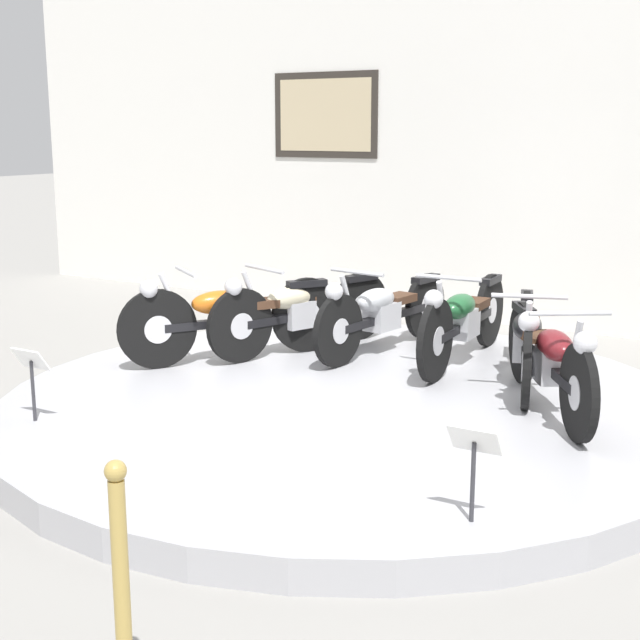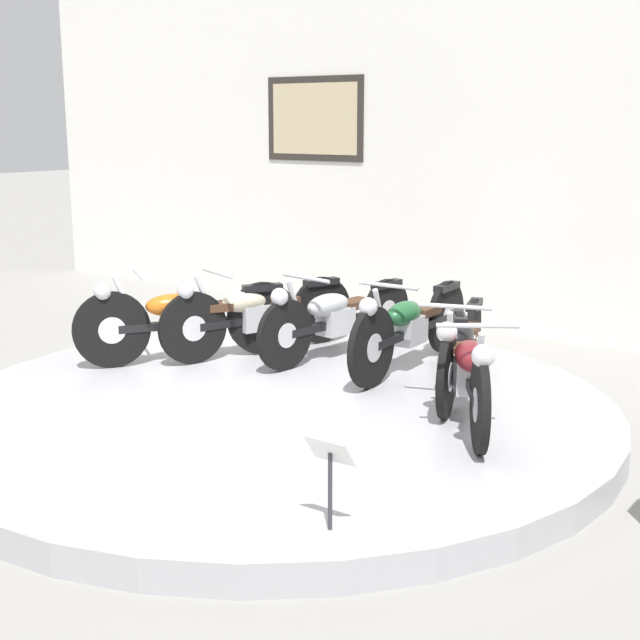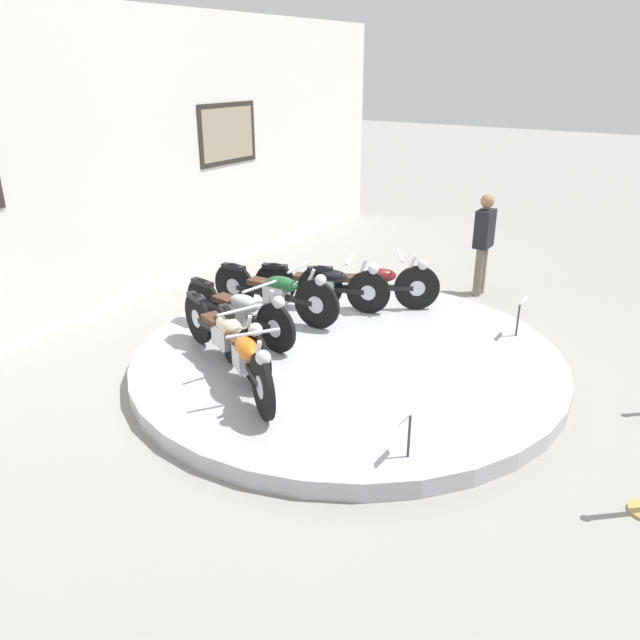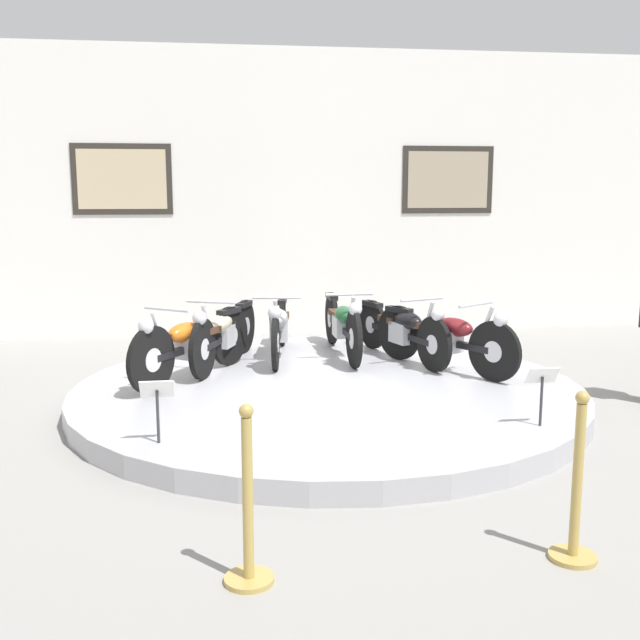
{
  "view_description": "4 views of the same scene",
  "coord_description": "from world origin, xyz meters",
  "px_view_note": "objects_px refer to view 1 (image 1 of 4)",
  "views": [
    {
      "loc": [
        3.03,
        -5.58,
        2.15
      ],
      "look_at": [
        -0.22,
        -0.01,
        0.75
      ],
      "focal_mm": 50.0,
      "sensor_mm": 36.0,
      "label": 1
    },
    {
      "loc": [
        4.02,
        -5.1,
        2.29
      ],
      "look_at": [
        0.23,
        0.24,
        0.81
      ],
      "focal_mm": 50.0,
      "sensor_mm": 36.0,
      "label": 2
    },
    {
      "loc": [
        -5.87,
        -3.44,
        3.43
      ],
      "look_at": [
        -0.21,
        0.26,
        0.61
      ],
      "focal_mm": 35.0,
      "sensor_mm": 36.0,
      "label": 3
    },
    {
      "loc": [
        -1.09,
        -7.29,
        2.15
      ],
      "look_at": [
        -0.06,
        0.13,
        0.84
      ],
      "focal_mm": 42.0,
      "sensor_mm": 36.0,
      "label": 4
    }
  ],
  "objects_px": {
    "motorcycle_orange": "(230,315)",
    "motorcycle_maroon": "(550,358)",
    "motorcycle_green": "(463,318)",
    "motorcycle_cream": "(300,309)",
    "info_placard_front_centre": "(474,453)",
    "stanchion_post_right_of_entry": "(124,638)",
    "motorcycle_silver": "(382,311)",
    "motorcycle_black": "(526,337)",
    "info_placard_front_left": "(32,369)"
  },
  "relations": [
    {
      "from": "motorcycle_orange",
      "to": "motorcycle_maroon",
      "type": "bearing_deg",
      "value": -0.05
    },
    {
      "from": "motorcycle_orange",
      "to": "motorcycle_green",
      "type": "xyz_separation_m",
      "value": [
        1.75,
        0.9,
        -0.0
      ]
    },
    {
      "from": "motorcycle_green",
      "to": "motorcycle_maroon",
      "type": "distance_m",
      "value": 1.35
    },
    {
      "from": "motorcycle_orange",
      "to": "motorcycle_maroon",
      "type": "height_order",
      "value": "motorcycle_orange"
    },
    {
      "from": "motorcycle_cream",
      "to": "info_placard_front_centre",
      "type": "xyz_separation_m",
      "value": [
        2.6,
        -2.57,
        -0.02
      ]
    },
    {
      "from": "motorcycle_green",
      "to": "motorcycle_maroon",
      "type": "xyz_separation_m",
      "value": [
        1.0,
        -0.9,
        -0.01
      ]
    },
    {
      "from": "info_placard_front_centre",
      "to": "stanchion_post_right_of_entry",
      "type": "distance_m",
      "value": 1.98
    },
    {
      "from": "motorcycle_silver",
      "to": "motorcycle_maroon",
      "type": "relative_size",
      "value": 1.15
    },
    {
      "from": "motorcycle_green",
      "to": "motorcycle_maroon",
      "type": "bearing_deg",
      "value": -42.15
    },
    {
      "from": "motorcycle_black",
      "to": "stanchion_post_right_of_entry",
      "type": "bearing_deg",
      "value": -91.02
    },
    {
      "from": "motorcycle_black",
      "to": "motorcycle_maroon",
      "type": "xyz_separation_m",
      "value": [
        0.35,
        -0.57,
        0.01
      ]
    },
    {
      "from": "motorcycle_orange",
      "to": "stanchion_post_right_of_entry",
      "type": "bearing_deg",
      "value": -58.97
    },
    {
      "from": "motorcycle_orange",
      "to": "info_placard_front_left",
      "type": "distance_m",
      "value": 2.01
    },
    {
      "from": "motorcycle_orange",
      "to": "motorcycle_black",
      "type": "bearing_deg",
      "value": 13.18
    },
    {
      "from": "motorcycle_cream",
      "to": "stanchion_post_right_of_entry",
      "type": "bearing_deg",
      "value": -65.91
    },
    {
      "from": "motorcycle_silver",
      "to": "motorcycle_orange",
      "type": "bearing_deg",
      "value": -137.87
    },
    {
      "from": "motorcycle_cream",
      "to": "motorcycle_black",
      "type": "bearing_deg",
      "value": -0.08
    },
    {
      "from": "motorcycle_cream",
      "to": "motorcycle_green",
      "type": "relative_size",
      "value": 0.93
    },
    {
      "from": "motorcycle_green",
      "to": "motorcycle_silver",
      "type": "bearing_deg",
      "value": -179.82
    },
    {
      "from": "motorcycle_orange",
      "to": "info_placard_front_centre",
      "type": "bearing_deg",
      "value": -34.18
    },
    {
      "from": "motorcycle_green",
      "to": "info_placard_front_left",
      "type": "height_order",
      "value": "motorcycle_green"
    },
    {
      "from": "motorcycle_black",
      "to": "info_placard_front_left",
      "type": "height_order",
      "value": "motorcycle_black"
    },
    {
      "from": "info_placard_front_centre",
      "to": "motorcycle_orange",
      "type": "bearing_deg",
      "value": 145.82
    },
    {
      "from": "motorcycle_cream",
      "to": "motorcycle_silver",
      "type": "bearing_deg",
      "value": 27.13
    },
    {
      "from": "motorcycle_maroon",
      "to": "info_placard_front_left",
      "type": "bearing_deg",
      "value": -145.85
    },
    {
      "from": "motorcycle_orange",
      "to": "motorcycle_silver",
      "type": "distance_m",
      "value": 1.34
    },
    {
      "from": "stanchion_post_right_of_entry",
      "to": "motorcycle_silver",
      "type": "bearing_deg",
      "value": 105.63
    },
    {
      "from": "motorcycle_orange",
      "to": "motorcycle_green",
      "type": "relative_size",
      "value": 0.84
    },
    {
      "from": "motorcycle_silver",
      "to": "stanchion_post_right_of_entry",
      "type": "bearing_deg",
      "value": -74.37
    },
    {
      "from": "stanchion_post_right_of_entry",
      "to": "motorcycle_orange",
      "type": "bearing_deg",
      "value": 121.03
    },
    {
      "from": "motorcycle_cream",
      "to": "info_placard_front_left",
      "type": "xyz_separation_m",
      "value": [
        -0.54,
        -2.57,
        -0.02
      ]
    },
    {
      "from": "motorcycle_green",
      "to": "motorcycle_black",
      "type": "relative_size",
      "value": 1.07
    },
    {
      "from": "motorcycle_silver",
      "to": "info_placard_front_left",
      "type": "xyz_separation_m",
      "value": [
        -1.19,
        -2.9,
        -0.01
      ]
    },
    {
      "from": "info_placard_front_centre",
      "to": "motorcycle_green",
      "type": "bearing_deg",
      "value": 112.37
    },
    {
      "from": "motorcycle_orange",
      "to": "info_placard_front_left",
      "type": "height_order",
      "value": "motorcycle_orange"
    },
    {
      "from": "info_placard_front_left",
      "to": "info_placard_front_centre",
      "type": "height_order",
      "value": "same"
    },
    {
      "from": "motorcycle_green",
      "to": "stanchion_post_right_of_entry",
      "type": "height_order",
      "value": "stanchion_post_right_of_entry"
    },
    {
      "from": "motorcycle_silver",
      "to": "stanchion_post_right_of_entry",
      "type": "relative_size",
      "value": 1.9
    },
    {
      "from": "motorcycle_silver",
      "to": "motorcycle_black",
      "type": "distance_m",
      "value": 1.45
    },
    {
      "from": "motorcycle_orange",
      "to": "motorcycle_cream",
      "type": "height_order",
      "value": "motorcycle_orange"
    },
    {
      "from": "motorcycle_cream",
      "to": "motorcycle_silver",
      "type": "relative_size",
      "value": 0.96
    },
    {
      "from": "info_placard_front_centre",
      "to": "motorcycle_black",
      "type": "bearing_deg",
      "value": 101.94
    },
    {
      "from": "motorcycle_green",
      "to": "motorcycle_orange",
      "type": "bearing_deg",
      "value": -152.81
    },
    {
      "from": "motorcycle_silver",
      "to": "motorcycle_green",
      "type": "height_order",
      "value": "motorcycle_green"
    },
    {
      "from": "motorcycle_orange",
      "to": "motorcycle_black",
      "type": "height_order",
      "value": "motorcycle_orange"
    },
    {
      "from": "info_placard_front_left",
      "to": "motorcycle_orange",
      "type": "bearing_deg",
      "value": 84.4
    },
    {
      "from": "motorcycle_maroon",
      "to": "stanchion_post_right_of_entry",
      "type": "distance_m",
      "value": 3.9
    },
    {
      "from": "motorcycle_silver",
      "to": "stanchion_post_right_of_entry",
      "type": "xyz_separation_m",
      "value": [
        1.33,
        -4.77,
        -0.22
      ]
    },
    {
      "from": "motorcycle_cream",
      "to": "info_placard_front_left",
      "type": "bearing_deg",
      "value": -101.9
    },
    {
      "from": "motorcycle_maroon",
      "to": "stanchion_post_right_of_entry",
      "type": "height_order",
      "value": "stanchion_post_right_of_entry"
    }
  ]
}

